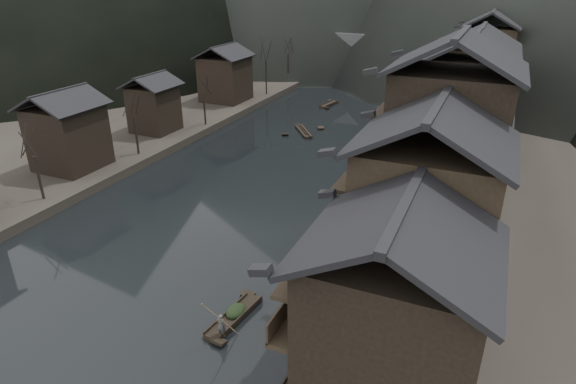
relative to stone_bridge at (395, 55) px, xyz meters
The scene contains 12 objects.
water 72.18m from the stone_bridge, 90.00° to the right, with size 300.00×300.00×0.00m, color black.
left_bank 47.64m from the stone_bridge, 137.56° to the right, with size 40.00×200.00×1.20m, color #2D2823.
stilt_houses 55.38m from the stone_bridge, 71.77° to the right, with size 9.00×67.60×17.05m.
left_houses 55.79m from the stone_bridge, 111.56° to the right, with size 8.10×53.20×8.73m.
bare_trees 44.92m from the stone_bridge, 112.25° to the right, with size 3.98×74.34×7.96m.
moored_sampans 45.97m from the stone_bridge, 74.75° to the right, with size 2.82×74.70×0.47m.
midriver_boats 25.38m from the stone_bridge, 92.09° to the right, with size 14.29×32.45×0.45m.
stone_bridge is the anchor object (origin of this frame).
hero_sampan 76.26m from the stone_bridge, 84.78° to the right, with size 1.66×5.37×0.44m.
cargo_heap 75.98m from the stone_bridge, 84.78° to the right, with size 1.17×1.53×0.70m, color black.
boatman 78.05m from the stone_bridge, 84.75° to the right, with size 0.58×0.38×1.59m, color #4C4D4F.
bamboo_pole 77.98m from the stone_bridge, 84.60° to the right, with size 0.06×0.06×4.53m, color #8C7A51.
Camera 1 is at (19.82, -24.60, 20.03)m, focal length 30.00 mm.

